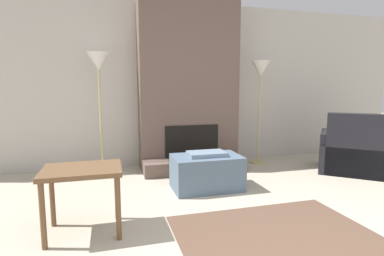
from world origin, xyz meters
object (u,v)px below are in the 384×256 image
object	(u,v)px
ottoman	(207,172)
floor_lamp_left	(99,70)
side_table	(82,178)
armchair	(355,154)
floor_lamp_right	(260,76)

from	to	relation	value
ottoman	floor_lamp_left	bearing A→B (deg)	141.41
side_table	floor_lamp_left	size ratio (longest dim) A/B	0.37
ottoman	floor_lamp_left	xyz separation A→B (m)	(-1.26, 1.00, 1.27)
armchair	side_table	bearing A→B (deg)	54.21
armchair	floor_lamp_right	size ratio (longest dim) A/B	0.76
ottoman	armchair	xyz separation A→B (m)	(2.33, 0.09, 0.07)
side_table	floor_lamp_right	world-z (taller)	floor_lamp_right
ottoman	floor_lamp_left	size ratio (longest dim) A/B	0.48
floor_lamp_right	side_table	bearing A→B (deg)	-145.52
side_table	floor_lamp_right	xyz separation A→B (m)	(2.62, 1.80, 0.95)
floor_lamp_left	floor_lamp_right	xyz separation A→B (m)	(2.50, 0.00, -0.05)
ottoman	side_table	size ratio (longest dim) A/B	1.30
armchair	floor_lamp_right	distance (m)	1.83
armchair	side_table	xyz separation A→B (m)	(-3.71, -0.89, 0.20)
ottoman	floor_lamp_right	bearing A→B (deg)	38.95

